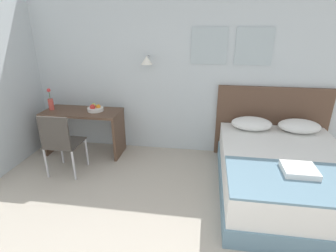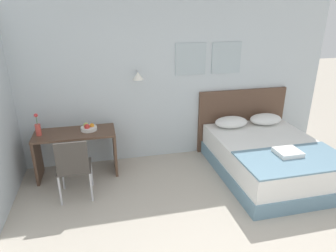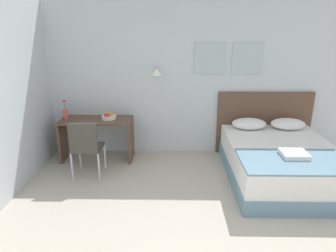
# 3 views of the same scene
# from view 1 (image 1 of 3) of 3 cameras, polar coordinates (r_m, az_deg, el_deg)

# --- Properties ---
(wall_back) EXTENTS (5.67, 0.31, 2.65)m
(wall_back) POSITION_cam_1_polar(r_m,az_deg,el_deg) (4.11, 3.78, 11.97)
(wall_back) COLOR silver
(wall_back) RESTS_ON ground_plane
(bed) EXTENTS (1.55, 2.00, 0.55)m
(bed) POSITION_cam_1_polar(r_m,az_deg,el_deg) (3.58, 24.03, -9.68)
(bed) COLOR #66899E
(bed) RESTS_ON ground_plane
(headboard) EXTENTS (1.67, 0.06, 1.13)m
(headboard) POSITION_cam_1_polar(r_m,az_deg,el_deg) (4.36, 21.41, 0.62)
(headboard) COLOR brown
(headboard) RESTS_ON ground_plane
(pillow_left) EXTENTS (0.58, 0.38, 0.18)m
(pillow_left) POSITION_cam_1_polar(r_m,az_deg,el_deg) (4.02, 17.75, 0.52)
(pillow_left) COLOR white
(pillow_left) RESTS_ON bed
(pillow_right) EXTENTS (0.58, 0.38, 0.18)m
(pillow_right) POSITION_cam_1_polar(r_m,az_deg,el_deg) (4.18, 26.67, -0.01)
(pillow_right) COLOR white
(pillow_right) RESTS_ON bed
(throw_blanket) EXTENTS (1.50, 0.80, 0.02)m
(throw_blanket) POSITION_cam_1_polar(r_m,az_deg,el_deg) (2.96, 27.59, -10.57)
(throw_blanket) COLOR #66899E
(throw_blanket) RESTS_ON bed
(folded_towel_near_foot) EXTENTS (0.34, 0.31, 0.06)m
(folded_towel_near_foot) POSITION_cam_1_polar(r_m,az_deg,el_deg) (3.05, 26.68, -8.53)
(folded_towel_near_foot) COLOR white
(folded_towel_near_foot) RESTS_ON throw_blanket
(desk) EXTENTS (1.21, 0.54, 0.72)m
(desk) POSITION_cam_1_polar(r_m,az_deg,el_deg) (4.41, -17.92, 0.52)
(desk) COLOR brown
(desk) RESTS_ON ground_plane
(desk_chair) EXTENTS (0.44, 0.44, 0.91)m
(desk_chair) POSITION_cam_1_polar(r_m,az_deg,el_deg) (3.83, -22.42, -2.92)
(desk_chair) COLOR #3D3833
(desk_chair) RESTS_ON ground_plane
(fruit_bowl) EXTENTS (0.25, 0.25, 0.12)m
(fruit_bowl) POSITION_cam_1_polar(r_m,az_deg,el_deg) (4.27, -15.59, 3.72)
(fruit_bowl) COLOR silver
(fruit_bowl) RESTS_ON desk
(flower_vase) EXTENTS (0.08, 0.08, 0.34)m
(flower_vase) POSITION_cam_1_polar(r_m,az_deg,el_deg) (4.55, -24.17, 4.72)
(flower_vase) COLOR #D14C42
(flower_vase) RESTS_ON desk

